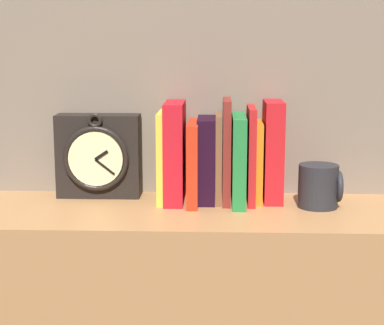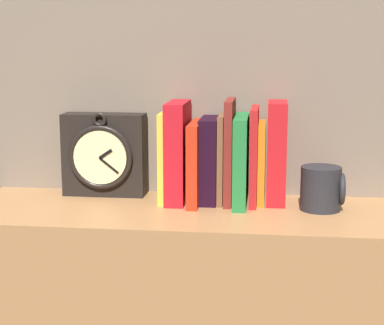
{
  "view_description": "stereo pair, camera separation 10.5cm",
  "coord_description": "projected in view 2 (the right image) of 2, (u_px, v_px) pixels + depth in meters",
  "views": [
    {
      "loc": [
        0.05,
        -1.27,
        1.12
      ],
      "look_at": [
        0.0,
        0.0,
        0.88
      ],
      "focal_mm": 60.0,
      "sensor_mm": 36.0,
      "label": 1
    },
    {
      "loc": [
        0.15,
        -1.26,
        1.12
      ],
      "look_at": [
        0.0,
        0.0,
        0.88
      ],
      "focal_mm": 60.0,
      "sensor_mm": 36.0,
      "label": 2
    }
  ],
  "objects": [
    {
      "name": "book_slot9_red",
      "position": [
        277.0,
        153.0,
        1.36
      ],
      "size": [
        0.04,
        0.11,
        0.22
      ],
      "color": "red",
      "rests_on": "bookshelf"
    },
    {
      "name": "book_slot1_red",
      "position": [
        178.0,
        152.0,
        1.37
      ],
      "size": [
        0.04,
        0.14,
        0.21
      ],
      "color": "red",
      "rests_on": "bookshelf"
    },
    {
      "name": "book_slot8_orange",
      "position": [
        262.0,
        162.0,
        1.36
      ],
      "size": [
        0.01,
        0.11,
        0.17
      ],
      "color": "orange",
      "rests_on": "bookshelf"
    },
    {
      "name": "book_slot0_yellow",
      "position": [
        165.0,
        156.0,
        1.38
      ],
      "size": [
        0.01,
        0.13,
        0.19
      ],
      "color": "yellow",
      "rests_on": "bookshelf"
    },
    {
      "name": "book_slot4_brown",
      "position": [
        222.0,
        158.0,
        1.37
      ],
      "size": [
        0.01,
        0.12,
        0.19
      ],
      "color": "brown",
      "rests_on": "bookshelf"
    },
    {
      "name": "book_slot7_red",
      "position": [
        254.0,
        156.0,
        1.35
      ],
      "size": [
        0.02,
        0.13,
        0.2
      ],
      "color": "#AE1A1B",
      "rests_on": "bookshelf"
    },
    {
      "name": "book_slot2_red",
      "position": [
        194.0,
        163.0,
        1.36
      ],
      "size": [
        0.02,
        0.16,
        0.17
      ],
      "color": "red",
      "rests_on": "bookshelf"
    },
    {
      "name": "clock",
      "position": [
        104.0,
        155.0,
        1.42
      ],
      "size": [
        0.18,
        0.08,
        0.19
      ],
      "color": "black",
      "rests_on": "bookshelf"
    },
    {
      "name": "book_slot3_black",
      "position": [
        209.0,
        160.0,
        1.37
      ],
      "size": [
        0.04,
        0.12,
        0.18
      ],
      "color": "black",
      "rests_on": "bookshelf"
    },
    {
      "name": "mug",
      "position": [
        322.0,
        188.0,
        1.3
      ],
      "size": [
        0.09,
        0.08,
        0.09
      ],
      "color": "#232328",
      "rests_on": "bookshelf"
    },
    {
      "name": "book_slot5_maroon",
      "position": [
        230.0,
        151.0,
        1.36
      ],
      "size": [
        0.02,
        0.13,
        0.22
      ],
      "color": "maroon",
      "rests_on": "bookshelf"
    },
    {
      "name": "book_slot6_green",
      "position": [
        241.0,
        160.0,
        1.35
      ],
      "size": [
        0.03,
        0.16,
        0.19
      ],
      "color": "#217234",
      "rests_on": "bookshelf"
    }
  ]
}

